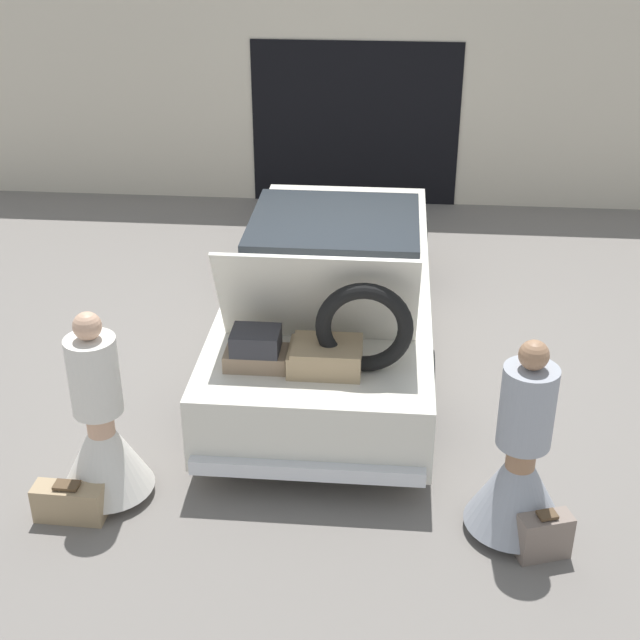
{
  "coord_description": "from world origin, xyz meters",
  "views": [
    {
      "loc": [
        0.56,
        -7.77,
        4.31
      ],
      "look_at": [
        0.0,
        -1.34,
        0.95
      ],
      "focal_mm": 50.0,
      "sensor_mm": 36.0,
      "label": 1
    }
  ],
  "objects_px": {
    "person_left": "(102,434)",
    "suitcase_beside_left_person": "(69,502)",
    "person_right": "(519,468)",
    "suitcase_beside_right_person": "(544,536)",
    "car": "(332,292)"
  },
  "relations": [
    {
      "from": "person_right",
      "to": "suitcase_beside_right_person",
      "type": "relative_size",
      "value": 3.88
    },
    {
      "from": "car",
      "to": "suitcase_beside_right_person",
      "type": "bearing_deg",
      "value": -59.83
    },
    {
      "from": "person_right",
      "to": "suitcase_beside_left_person",
      "type": "distance_m",
      "value": 3.24
    },
    {
      "from": "person_left",
      "to": "suitcase_beside_right_person",
      "type": "xyz_separation_m",
      "value": [
        3.19,
        -0.4,
        -0.37
      ]
    },
    {
      "from": "person_left",
      "to": "suitcase_beside_left_person",
      "type": "relative_size",
      "value": 2.98
    },
    {
      "from": "person_left",
      "to": "suitcase_beside_right_person",
      "type": "distance_m",
      "value": 3.24
    },
    {
      "from": "person_right",
      "to": "suitcase_beside_right_person",
      "type": "bearing_deg",
      "value": -158.86
    },
    {
      "from": "person_right",
      "to": "suitcase_beside_left_person",
      "type": "xyz_separation_m",
      "value": [
        -3.21,
        -0.16,
        -0.4
      ]
    },
    {
      "from": "suitcase_beside_right_person",
      "to": "car",
      "type": "bearing_deg",
      "value": 120.17
    },
    {
      "from": "car",
      "to": "suitcase_beside_right_person",
      "type": "distance_m",
      "value": 3.37
    },
    {
      "from": "car",
      "to": "suitcase_beside_left_person",
      "type": "xyz_separation_m",
      "value": [
        -1.7,
        -2.8,
        -0.43
      ]
    },
    {
      "from": "person_left",
      "to": "suitcase_beside_left_person",
      "type": "distance_m",
      "value": 0.54
    },
    {
      "from": "person_left",
      "to": "person_right",
      "type": "distance_m",
      "value": 3.02
    },
    {
      "from": "person_left",
      "to": "person_right",
      "type": "xyz_separation_m",
      "value": [
        3.02,
        -0.14,
        -0.0
      ]
    },
    {
      "from": "person_right",
      "to": "suitcase_beside_left_person",
      "type": "bearing_deg",
      "value": 79.67
    }
  ]
}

